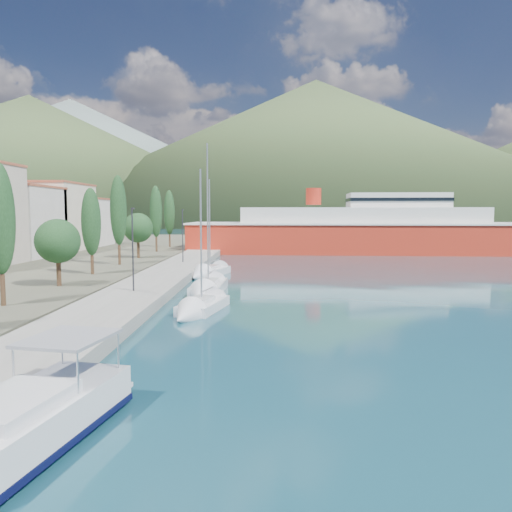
{
  "coord_description": "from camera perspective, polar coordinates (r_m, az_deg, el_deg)",
  "views": [
    {
      "loc": [
        0.83,
        -20.42,
        6.52
      ],
      "look_at": [
        0.0,
        14.0,
        3.5
      ],
      "focal_mm": 35.0,
      "sensor_mm": 36.0,
      "label": 1
    }
  ],
  "objects": [
    {
      "name": "quay",
      "position": [
        47.84,
        -10.5,
        -2.42
      ],
      "size": [
        5.0,
        88.0,
        0.8
      ],
      "primitive_type": "cube",
      "color": "gray",
      "rests_on": "ground"
    },
    {
      "name": "hills_far",
      "position": [
        657.66,
        13.73,
        11.06
      ],
      "size": [
        1480.0,
        900.0,
        180.0
      ],
      "color": "slate",
      "rests_on": "ground"
    },
    {
      "name": "ferry",
      "position": [
        81.99,
        12.03,
        2.68
      ],
      "size": [
        55.66,
        14.32,
        10.96
      ],
      "color": "red",
      "rests_on": "ground"
    },
    {
      "name": "lamp_posts",
      "position": [
        36.16,
        -14.4,
        0.99
      ],
      "size": [
        0.15,
        46.48,
        6.06
      ],
      "color": "#2D2D33",
      "rests_on": "quay"
    },
    {
      "name": "ground",
      "position": [
        140.57,
        1.04,
        2.35
      ],
      "size": [
        1400.0,
        1400.0,
        0.0
      ],
      "primitive_type": "plane",
      "color": "#164452"
    },
    {
      "name": "tree_row",
      "position": [
        54.61,
        -16.31,
        3.87
      ],
      "size": [
        3.77,
        63.43,
        10.21
      ],
      "color": "#47301E",
      "rests_on": "land_strip"
    },
    {
      "name": "sailboat_near",
      "position": [
        32.03,
        -7.08,
        -6.26
      ],
      "size": [
        3.57,
        7.34,
        10.14
      ],
      "color": "silver",
      "rests_on": "ground"
    },
    {
      "name": "sailboat_mid",
      "position": [
        39.31,
        -5.88,
        -4.1
      ],
      "size": [
        2.71,
        9.08,
        12.94
      ],
      "color": "silver",
      "rests_on": "ground"
    },
    {
      "name": "sailboat_far",
      "position": [
        50.62,
        -5.89,
        -2.07
      ],
      "size": [
        4.25,
        7.72,
        10.82
      ],
      "color": "silver",
      "rests_on": "ground"
    },
    {
      "name": "hills_near",
      "position": [
        407.01,
        15.48,
        10.85
      ],
      "size": [
        1010.0,
        520.0,
        115.0
      ],
      "color": "#40552E",
      "rests_on": "ground"
    }
  ]
}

